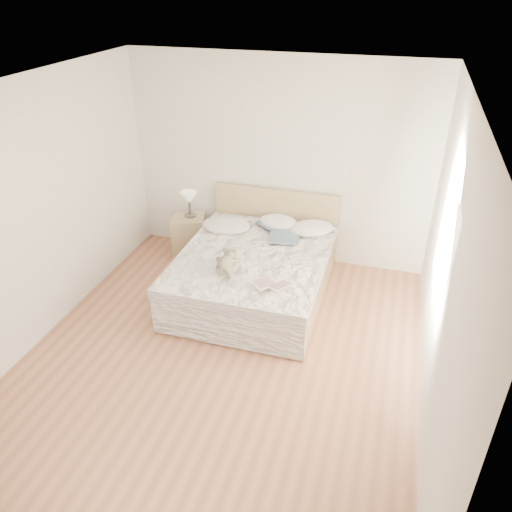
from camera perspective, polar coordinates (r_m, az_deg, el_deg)
name	(u,v)px	position (r m, az deg, el deg)	size (l,w,h in m)	color
floor	(223,353)	(5.40, -3.79, -11.02)	(4.00, 4.50, 0.00)	brown
ceiling	(212,91)	(4.17, -5.09, 18.27)	(4.00, 4.50, 0.00)	silver
wall_back	(278,163)	(6.60, 2.55, 10.61)	(4.00, 0.02, 2.70)	silver
wall_front	(77,427)	(3.07, -19.82, -17.88)	(4.00, 0.02, 2.70)	silver
wall_left	(35,215)	(5.60, -23.95, 4.31)	(0.02, 4.50, 2.70)	silver
wall_right	(445,274)	(4.41, 20.81, -1.91)	(0.02, 4.50, 2.70)	silver
window	(445,246)	(4.63, 20.78, 1.05)	(0.02, 1.30, 1.10)	white
bed	(255,272)	(6.13, -0.11, -1.83)	(1.72, 2.14, 1.00)	tan
nightstand	(189,235)	(7.11, -7.65, 2.45)	(0.45, 0.40, 0.56)	tan
table_lamp	(189,199)	(6.90, -7.65, 6.48)	(0.27, 0.27, 0.36)	#4A4540
pillow_left	(226,225)	(6.52, -3.41, 3.54)	(0.63, 0.44, 0.19)	silver
pillow_middle	(279,222)	(6.60, 2.59, 3.90)	(0.53, 0.37, 0.16)	white
pillow_right	(312,228)	(6.47, 6.41, 3.17)	(0.57, 0.40, 0.17)	white
blouse	(285,234)	(6.33, 3.35, 2.58)	(0.59, 0.63, 0.02)	#364C62
photo_book	(227,222)	(6.62, -3.32, 3.88)	(0.35, 0.24, 0.03)	white
childrens_book	(273,285)	(5.30, 1.90, -3.31)	(0.36, 0.24, 0.02)	#F7EEC8
teddy_bear	(225,268)	(5.56, -3.54, -1.39)	(0.24, 0.34, 0.18)	#6A6252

